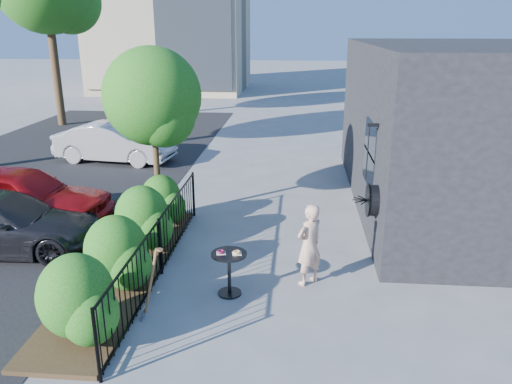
# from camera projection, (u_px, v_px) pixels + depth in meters

# --- Properties ---
(ground) EXTENTS (120.00, 120.00, 0.00)m
(ground) POSITION_uv_depth(u_px,v_px,m) (242.00, 277.00, 9.19)
(ground) COLOR gray
(ground) RESTS_ON ground
(shop_building) EXTENTS (6.22, 9.00, 4.00)m
(shop_building) POSITION_uv_depth(u_px,v_px,m) (482.00, 127.00, 12.35)
(shop_building) COLOR black
(shop_building) RESTS_ON ground
(fence) EXTENTS (0.05, 6.05, 1.10)m
(fence) POSITION_uv_depth(u_px,v_px,m) (160.00, 246.00, 9.13)
(fence) COLOR black
(fence) RESTS_ON ground
(planting_bed) EXTENTS (1.30, 6.00, 0.08)m
(planting_bed) POSITION_uv_depth(u_px,v_px,m) (125.00, 270.00, 9.35)
(planting_bed) COLOR #382616
(planting_bed) RESTS_ON ground
(shrubs) EXTENTS (1.10, 5.60, 1.24)m
(shrubs) POSITION_uv_depth(u_px,v_px,m) (129.00, 236.00, 9.23)
(shrubs) COLOR #155C15
(shrubs) RESTS_ON ground
(patio_tree) EXTENTS (2.20, 2.20, 3.94)m
(patio_tree) POSITION_uv_depth(u_px,v_px,m) (155.00, 103.00, 11.10)
(patio_tree) COLOR #3F2B19
(patio_tree) RESTS_ON ground
(cafe_table) EXTENTS (0.61, 0.61, 0.82)m
(cafe_table) POSITION_uv_depth(u_px,v_px,m) (229.00, 266.00, 8.44)
(cafe_table) COLOR black
(cafe_table) RESTS_ON ground
(woman) EXTENTS (0.64, 0.63, 1.50)m
(woman) POSITION_uv_depth(u_px,v_px,m) (309.00, 245.00, 8.73)
(woman) COLOR #D7A98B
(woman) RESTS_ON ground
(shovel) EXTENTS (0.42, 0.16, 1.26)m
(shovel) POSITION_uv_depth(u_px,v_px,m) (150.00, 288.00, 7.68)
(shovel) COLOR brown
(shovel) RESTS_ON ground
(car_red) EXTENTS (4.26, 1.84, 1.43)m
(car_red) POSITION_uv_depth(u_px,v_px,m) (18.00, 197.00, 11.26)
(car_red) COLOR #A50D13
(car_red) RESTS_ON ground
(car_silver) EXTENTS (4.13, 1.92, 1.31)m
(car_silver) POSITION_uv_depth(u_px,v_px,m) (115.00, 143.00, 16.78)
(car_silver) COLOR #A8A8AD
(car_silver) RESTS_ON ground
(car_darkgrey) EXTENTS (4.24, 1.94, 1.20)m
(car_darkgrey) POSITION_uv_depth(u_px,v_px,m) (1.00, 223.00, 10.10)
(car_darkgrey) COLOR black
(car_darkgrey) RESTS_ON ground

